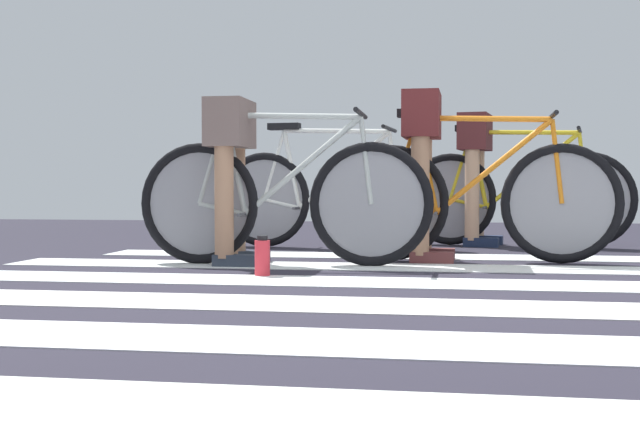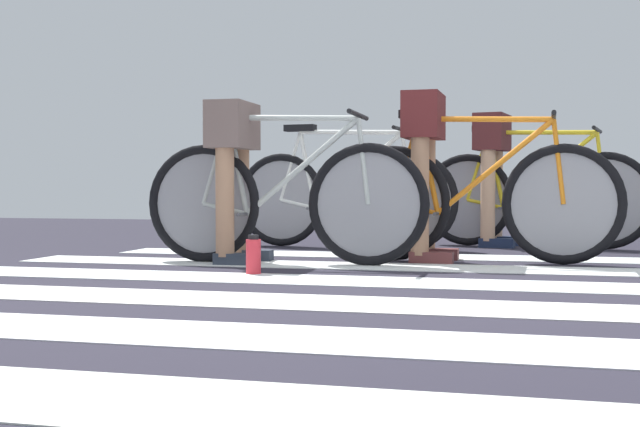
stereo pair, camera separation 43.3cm
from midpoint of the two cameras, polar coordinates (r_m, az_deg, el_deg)
name	(u,v)px [view 2 (the right image)]	position (r m, az deg, el deg)	size (l,w,h in m)	color
ground	(460,296)	(3.64, 13.03, -5.65)	(18.00, 14.00, 0.02)	#26232F
crosswalk_markings	(457,295)	(3.58, 12.86, -5.58)	(5.49, 4.25, 0.00)	silver
bicycle_1_of_4	(283,199)	(4.88, -0.11, 0.97)	(1.74, 0.52, 0.93)	black
cyclist_1_of_4	(234,159)	(4.96, -3.60, 3.77)	(0.31, 0.41, 0.97)	#A87A5B
bicycle_2_of_4	(475,199)	(5.10, 13.06, 0.96)	(1.74, 0.52, 0.93)	black
cyclist_2_of_4	(424,153)	(5.13, 9.60, 4.17)	(0.32, 0.42, 1.03)	#A87A5B
bicycle_3_of_4	(343,197)	(6.18, 3.57, 1.16)	(1.73, 0.52, 0.93)	black
bicycle_4_of_4	(533,197)	(6.47, 16.39, 1.12)	(1.72, 0.54, 0.93)	black
cyclist_4_of_4	(493,161)	(6.52, 13.70, 3.55)	(0.37, 0.44, 1.02)	tan
water_bottle	(253,256)	(4.31, -1.87, -2.98)	(0.08, 0.08, 0.21)	red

